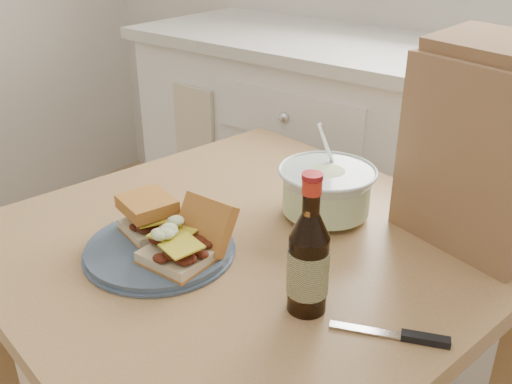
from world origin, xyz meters
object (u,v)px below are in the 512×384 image
Objects in this scene: coleslaw_bowl at (326,193)px; beer_bottle at (308,261)px; dining_table at (246,286)px; paper_bag at (486,154)px; plate at (160,249)px.

beer_bottle reaches higher than coleslaw_bowl.
paper_bag is (0.34, 0.28, 0.28)m from dining_table.
coleslaw_bowl reaches higher than plate.
beer_bottle is 0.42m from paper_bag.
coleslaw_bowl is at bearing 137.78° from beer_bottle.
plate is at bearing -114.20° from dining_table.
dining_table is 0.31m from beer_bottle.
paper_bag is (0.27, 0.10, 0.12)m from coleslaw_bowl.
plate reaches higher than dining_table.
coleslaw_bowl is 0.86× the size of beer_bottle.
plate is 0.62m from paper_bag.
dining_table is 0.52m from paper_bag.
coleslaw_bowl is at bearing 63.35° from plate.
beer_bottle is (0.30, 0.04, 0.08)m from plate.
beer_bottle is at bearing -91.18° from paper_bag.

